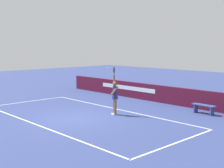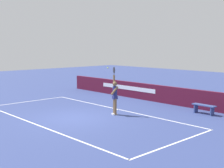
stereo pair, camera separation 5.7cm
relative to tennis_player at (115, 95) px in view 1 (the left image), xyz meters
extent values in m
plane|color=navy|center=(-0.80, -1.92, -1.03)|extent=(60.00, 60.00, 0.00)
cube|color=white|center=(-0.80, 1.04, -1.03)|extent=(11.34, 0.09, 0.00)
cube|color=white|center=(-0.80, -3.96, -1.03)|extent=(11.34, 0.09, 0.00)
cube|color=white|center=(-6.47, -1.46, -1.03)|extent=(0.09, 5.09, 0.00)
cube|color=white|center=(4.86, -1.46, -1.03)|extent=(0.09, 5.09, 0.00)
cube|color=white|center=(-0.80, 0.89, -1.03)|extent=(0.09, 0.30, 0.00)
cube|color=#4B0F25|center=(-0.80, 4.45, -0.49)|extent=(16.81, 0.21, 1.07)
cube|color=silver|center=(-3.36, 4.34, -0.37)|extent=(4.97, 0.01, 0.27)
cylinder|color=brown|center=(0.08, -0.03, -0.60)|extent=(0.13, 0.13, 0.86)
cylinder|color=brown|center=(-0.07, 0.03, -0.60)|extent=(0.13, 0.13, 0.86)
cube|color=white|center=(0.07, -0.04, -0.99)|extent=(0.18, 0.26, 0.07)
cube|color=white|center=(-0.07, 0.01, -0.99)|extent=(0.18, 0.26, 0.07)
cylinder|color=navy|center=(0.01, 0.00, 0.14)|extent=(0.23, 0.23, 0.61)
cube|color=navy|center=(0.01, 0.00, -0.13)|extent=(0.32, 0.29, 0.16)
sphere|color=brown|center=(0.01, 0.00, 0.58)|extent=(0.23, 0.23, 0.23)
cylinder|color=brown|center=(-0.10, 0.04, 0.73)|extent=(0.16, 0.14, 0.58)
cylinder|color=brown|center=(0.09, -0.09, 0.24)|extent=(0.24, 0.42, 0.46)
ellipsoid|color=black|center=(-0.10, 0.04, 1.27)|extent=(0.30, 0.14, 0.36)
cylinder|color=black|center=(-0.10, 0.04, 1.08)|extent=(0.03, 0.03, 0.18)
sphere|color=#C7E02B|center=(-0.16, -0.33, 1.40)|extent=(0.07, 0.07, 0.07)
cube|color=#374986|center=(3.04, 3.50, -0.56)|extent=(1.27, 0.40, 0.05)
cube|color=#374986|center=(2.56, 3.52, -0.80)|extent=(0.07, 0.32, 0.46)
cube|color=#374986|center=(3.52, 3.49, -0.80)|extent=(0.07, 0.32, 0.46)
camera|label=1|loc=(11.06, -10.52, 2.47)|focal=48.51mm
camera|label=2|loc=(11.10, -10.48, 2.47)|focal=48.51mm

